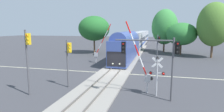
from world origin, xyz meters
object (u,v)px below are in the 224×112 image
object	(u,v)px
traffic_signal_median	(68,56)
commuter_train	(138,39)
elm_centre_background	(165,27)
traffic_signal_near_right	(155,53)
traffic_signal_far_side	(158,44)
crossing_gate_near	(145,71)
traffic_signal_near_left	(28,52)
oak_far_right	(181,34)
crossing_signal_mast	(157,72)
oak_behind_train	(94,28)
crossing_gate_far	(98,51)
maple_right_background	(214,25)

from	to	relation	value
traffic_signal_median	commuter_train	bearing A→B (deg)	85.41
elm_centre_background	traffic_signal_near_right	bearing A→B (deg)	-93.28
traffic_signal_median	traffic_signal_far_side	bearing A→B (deg)	59.92
crossing_gate_near	traffic_signal_near_left	bearing A→B (deg)	-162.73
traffic_signal_near_left	crossing_gate_near	bearing A→B (deg)	17.27
traffic_signal_near_right	oak_far_right	size ratio (longest dim) A/B	0.73
crossing_signal_mast	traffic_signal_near_right	size ratio (longest dim) A/B	0.69
oak_behind_train	crossing_gate_near	bearing A→B (deg)	-60.97
crossing_gate_near	traffic_signal_near_left	world-z (taller)	crossing_gate_near
crossing_gate_far	traffic_signal_far_side	size ratio (longest dim) A/B	1.37
commuter_train	traffic_signal_far_side	bearing A→B (deg)	-75.82
traffic_signal_median	oak_far_right	world-z (taller)	oak_far_right
commuter_train	maple_right_background	size ratio (longest dim) A/B	5.68
traffic_signal_near_left	commuter_train	bearing A→B (deg)	82.43
commuter_train	oak_far_right	distance (m)	15.73
commuter_train	traffic_signal_far_side	xyz separation A→B (m)	(5.80, -22.95, 0.60)
traffic_signal_near_right	oak_behind_train	world-z (taller)	oak_behind_train
oak_behind_train	elm_centre_background	xyz separation A→B (m)	(16.48, 6.87, 0.38)
oak_far_right	maple_right_background	distance (m)	6.66
traffic_signal_median	traffic_signal_near_right	size ratio (longest dim) A/B	0.93
oak_far_right	oak_behind_train	bearing A→B (deg)	-173.87
crossing_gate_near	traffic_signal_near_right	size ratio (longest dim) A/B	1.26
traffic_signal_near_right	elm_centre_background	distance (m)	33.24
traffic_signal_median	maple_right_background	xyz separation A→B (m)	(19.64, 24.30, 3.48)
crossing_gate_far	traffic_signal_far_side	xyz separation A→B (m)	(10.29, 1.79, 1.18)
traffic_signal_far_side	traffic_signal_median	bearing A→B (deg)	-120.08
crossing_gate_near	crossing_signal_mast	distance (m)	1.21
crossing_gate_near	oak_far_right	world-z (taller)	oak_far_right
traffic_signal_far_side	elm_centre_background	bearing A→B (deg)	84.65
crossing_signal_mast	crossing_gate_near	bearing A→B (deg)	152.60
crossing_gate_far	maple_right_background	distance (m)	24.10
crossing_signal_mast	maple_right_background	world-z (taller)	maple_right_background
crossing_gate_near	oak_behind_train	bearing A→B (deg)	119.03
traffic_signal_near_left	maple_right_background	size ratio (longest dim) A/B	0.53
maple_right_background	commuter_train	bearing A→B (deg)	139.84
commuter_train	oak_far_right	bearing A→B (deg)	-45.79
elm_centre_background	crossing_gate_far	bearing A→B (deg)	-122.93
commuter_train	crossing_gate_near	xyz separation A→B (m)	(4.59, -38.07, -0.62)
traffic_signal_far_side	oak_far_right	size ratio (longest dim) A/B	0.68
traffic_signal_near_right	maple_right_background	xyz separation A→B (m)	(11.12, 25.58, 2.77)
traffic_signal_median	oak_behind_train	xyz separation A→B (m)	(-6.06, 24.95, 2.71)
traffic_signal_near_right	maple_right_background	size ratio (longest dim) A/B	0.47
crossing_gate_near	traffic_signal_near_left	distance (m)	10.70
crossing_signal_mast	maple_right_background	size ratio (longest dim) A/B	0.33
crossing_gate_far	elm_centre_background	size ratio (longest dim) A/B	0.62
elm_centre_background	oak_behind_train	bearing A→B (deg)	-157.38
crossing_gate_near	traffic_signal_median	world-z (taller)	crossing_gate_near
crossing_gate_near	traffic_signal_median	size ratio (longest dim) A/B	1.36
oak_far_right	maple_right_background	xyz separation A→B (m)	(5.69, -2.80, 2.03)
commuter_train	oak_far_right	size ratio (longest dim) A/B	8.73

